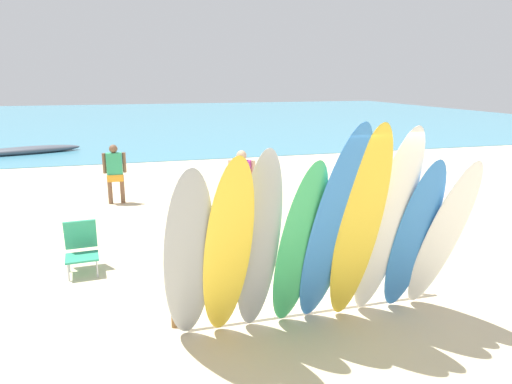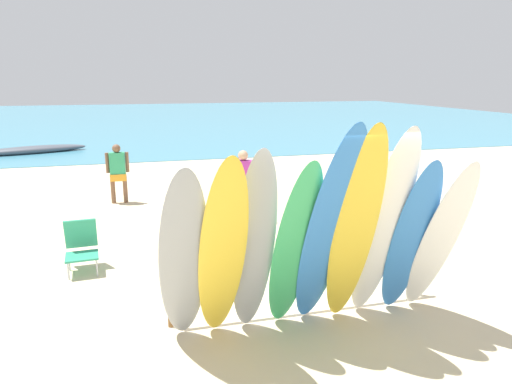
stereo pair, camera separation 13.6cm
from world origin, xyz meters
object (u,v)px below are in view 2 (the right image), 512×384
object	(u,v)px
surfboard_blue_4	(328,233)
beachgoer_photographing	(118,169)
surfboard_yellow_5	(354,232)
surfboard_green_3	(294,249)
surfboard_white_6	(383,229)
distant_boat	(33,150)
surfboard_grey_2	(254,246)
beachgoer_strolling	(243,181)
surfboard_yellow_1	(222,254)
surfboard_blue_7	(410,241)
surfboard_grey_0	(184,261)
beach_chair_red	(81,244)
surfboard_white_8	(439,240)
surfboard_rack	(301,269)

from	to	relation	value
surfboard_blue_4	beachgoer_photographing	bearing A→B (deg)	104.10
surfboard_blue_4	surfboard_yellow_5	world-z (taller)	surfboard_blue_4
surfboard_blue_4	surfboard_green_3	bearing A→B (deg)	160.16
surfboard_green_3	surfboard_white_6	world-z (taller)	surfboard_white_6
surfboard_yellow_5	distant_boat	world-z (taller)	surfboard_yellow_5
surfboard_grey_2	beachgoer_photographing	size ratio (longest dim) A/B	1.70
surfboard_white_6	beachgoer_photographing	size ratio (longest dim) A/B	1.85
beachgoer_strolling	surfboard_yellow_1	bearing A→B (deg)	-85.24
surfboard_green_3	surfboard_blue_7	world-z (taller)	surfboard_green_3
surfboard_grey_0	surfboard_grey_2	xyz separation A→B (m)	(0.80, 0.06, 0.07)
beachgoer_photographing	surfboard_green_3	bearing A→B (deg)	-71.70
surfboard_white_6	beachgoer_strolling	xyz separation A→B (m)	(-0.58, 4.80, -0.40)
beachgoer_photographing	distant_boat	distance (m)	9.74
beach_chair_red	surfboard_white_8	bearing A→B (deg)	-37.08
surfboard_blue_7	surfboard_blue_4	bearing A→B (deg)	-171.15
surfboard_yellow_5	beach_chair_red	distance (m)	4.53
beachgoer_photographing	surfboard_rack	bearing A→B (deg)	-67.59
surfboard_yellow_5	surfboard_blue_7	world-z (taller)	surfboard_yellow_5
beachgoer_strolling	surfboard_white_6	bearing A→B (deg)	-62.32
surfboard_blue_7	beachgoer_strolling	distance (m)	4.89
beachgoer_strolling	surfboard_white_8	bearing A→B (deg)	-53.68
surfboard_grey_0	surfboard_blue_7	distance (m)	2.78
surfboard_blue_7	beachgoer_photographing	world-z (taller)	surfboard_blue_7
surfboard_blue_7	beachgoer_strolling	size ratio (longest dim) A/B	1.50
surfboard_white_8	beachgoer_strolling	size ratio (longest dim) A/B	1.52
surfboard_blue_7	surfboard_white_8	xyz separation A→B (m)	(0.38, -0.06, -0.00)
surfboard_green_3	surfboard_white_8	xyz separation A→B (m)	(1.88, -0.09, -0.03)
surfboard_rack	surfboard_green_3	size ratio (longest dim) A/B	1.50
surfboard_grey_0	surfboard_white_6	xyz separation A→B (m)	(2.39, -0.01, 0.16)
surfboard_grey_2	surfboard_blue_4	xyz separation A→B (m)	(0.85, -0.13, 0.13)
surfboard_yellow_1	surfboard_white_6	world-z (taller)	surfboard_white_6
surfboard_grey_0	surfboard_white_6	world-z (taller)	surfboard_white_6
beachgoer_strolling	surfboard_blue_7	bearing A→B (deg)	-57.73
surfboard_white_8	surfboard_white_6	bearing A→B (deg)	177.34
surfboard_blue_4	surfboard_white_8	size ratio (longest dim) A/B	1.20
surfboard_white_8	beachgoer_strolling	xyz separation A→B (m)	(-1.35, 4.85, -0.20)
beachgoer_photographing	beachgoer_strolling	world-z (taller)	beachgoer_strolling
surfboard_white_6	beach_chair_red	distance (m)	4.78
surfboard_yellow_1	surfboard_white_8	xyz separation A→B (m)	(2.74, 0.01, -0.09)
surfboard_blue_7	surfboard_yellow_5	bearing A→B (deg)	-167.26
surfboard_white_6	surfboard_yellow_5	bearing A→B (deg)	-167.97
beachgoer_strolling	surfboard_yellow_5	bearing A→B (deg)	-67.39
surfboard_yellow_5	surfboard_white_8	size ratio (longest dim) A/B	1.19
surfboard_white_6	distant_boat	xyz separation A→B (m)	(-6.81, 16.10, -1.14)
surfboard_green_3	surfboard_white_6	bearing A→B (deg)	-7.14
surfboard_white_8	surfboard_yellow_1	bearing A→B (deg)	-178.55
surfboard_green_3	surfboard_white_8	bearing A→B (deg)	-7.94
surfboard_rack	surfboard_white_8	bearing A→B (deg)	-24.62
surfboard_grey_2	surfboard_blue_7	world-z (taller)	surfboard_grey_2
surfboard_green_3	surfboard_blue_7	size ratio (longest dim) A/B	1.02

